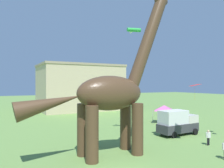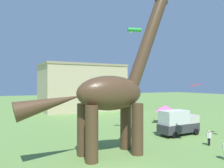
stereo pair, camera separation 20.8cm
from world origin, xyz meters
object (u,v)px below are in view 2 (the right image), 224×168
person_vendor_side (209,136)px  kite_near_high (149,37)px  kite_far_left (134,30)px  parked_box_truck (178,122)px  dinosaur_sculpture (110,93)px  festival_canopy_tent (165,108)px  kite_near_low (195,85)px

person_vendor_side → kite_near_high: kite_near_high is taller
person_vendor_side → kite_near_high: 22.59m
kite_far_left → kite_near_high: bearing=45.5°
parked_box_truck → kite_near_high: 18.43m
dinosaur_sculpture → festival_canopy_tent: size_ratio=5.05×
dinosaur_sculpture → parked_box_truck: dinosaur_sculpture is taller
parked_box_truck → kite_near_low: 6.98m
kite_near_high → festival_canopy_tent: bearing=-88.4°
kite_far_left → kite_near_high: kite_near_high is taller
dinosaur_sculpture → parked_box_truck: (11.44, 3.09, -4.10)m
kite_near_low → person_vendor_side: bearing=-19.9°
festival_canopy_tent → kite_near_high: size_ratio=3.33×
festival_canopy_tent → kite_near_high: (-0.12, 4.21, 12.71)m
person_vendor_side → festival_canopy_tent: festival_canopy_tent is taller
dinosaur_sculpture → festival_canopy_tent: (15.81, 10.56, -3.20)m
festival_canopy_tent → kite_near_low: bearing=-117.9°
kite_far_left → festival_canopy_tent: bearing=30.8°
dinosaur_sculpture → kite_far_left: 10.31m
person_vendor_side → kite_near_high: (4.83, 16.85, 14.26)m
parked_box_truck → kite_far_left: 12.98m
kite_far_left → parked_box_truck: bearing=-13.5°
parked_box_truck → kite_near_high: size_ratio=6.02×
parked_box_truck → person_vendor_side: bearing=-99.0°
dinosaur_sculpture → kite_far_left: bearing=69.6°
festival_canopy_tent → kite_far_left: kite_far_left is taller
kite_far_left → kite_near_high: (10.10, 10.29, 2.10)m
kite_far_left → kite_near_low: bearing=-57.8°
kite_near_low → kite_far_left: kite_far_left is taller
parked_box_truck → dinosaur_sculpture: bearing=-167.5°
kite_near_high → kite_near_low: bearing=-111.1°
kite_near_low → kite_far_left: (-3.80, 6.03, 6.70)m
dinosaur_sculpture → festival_canopy_tent: bearing=64.7°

